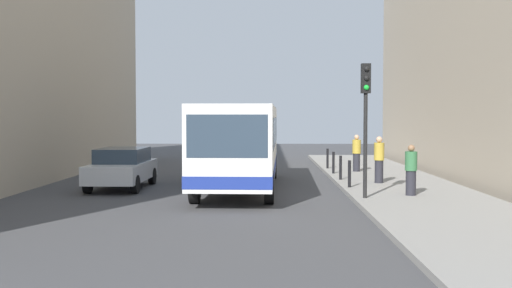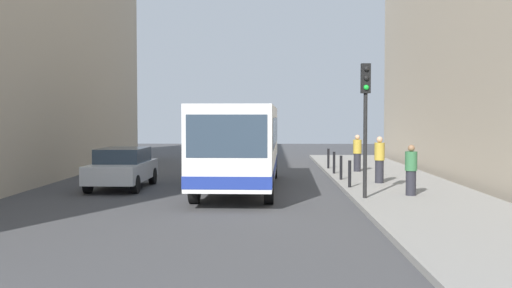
{
  "view_description": "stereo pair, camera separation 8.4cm",
  "coord_description": "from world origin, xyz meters",
  "px_view_note": "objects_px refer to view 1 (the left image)",
  "views": [
    {
      "loc": [
        0.57,
        -20.41,
        2.64
      ],
      "look_at": [
        0.18,
        0.23,
        1.73
      ],
      "focal_mm": 43.77,
      "sensor_mm": 36.0,
      "label": 1
    },
    {
      "loc": [
        0.65,
        -20.41,
        2.64
      ],
      "look_at": [
        0.18,
        0.23,
        1.73
      ],
      "focal_mm": 43.77,
      "sensor_mm": 36.0,
      "label": 2
    }
  ],
  "objects_px": {
    "bollard_near": "(349,174)",
    "bollard_farthest": "(328,158)",
    "car_beside_bus": "(122,167)",
    "traffic_light": "(366,105)",
    "bollard_far": "(333,163)",
    "pedestrian_mid_sidewalk": "(379,160)",
    "pedestrian_near_signal": "(411,170)",
    "bus": "(241,142)",
    "pedestrian_far_sidewalk": "(357,153)",
    "bollard_mid": "(341,168)"
  },
  "relations": [
    {
      "from": "car_beside_bus",
      "to": "bollard_farthest",
      "type": "xyz_separation_m",
      "value": [
        8.23,
        7.26,
        -0.16
      ]
    },
    {
      "from": "pedestrian_mid_sidewalk",
      "to": "car_beside_bus",
      "type": "bearing_deg",
      "value": -84.96
    },
    {
      "from": "bollard_mid",
      "to": "bollard_far",
      "type": "distance_m",
      "value": 2.68
    },
    {
      "from": "bollard_far",
      "to": "pedestrian_mid_sidewalk",
      "type": "distance_m",
      "value": 4.12
    },
    {
      "from": "bus",
      "to": "bollard_farthest",
      "type": "distance_m",
      "value": 8.27
    },
    {
      "from": "traffic_light",
      "to": "bollard_mid",
      "type": "relative_size",
      "value": 4.32
    },
    {
      "from": "traffic_light",
      "to": "bollard_farthest",
      "type": "distance_m",
      "value": 11.18
    },
    {
      "from": "bollard_farthest",
      "to": "pedestrian_far_sidewalk",
      "type": "height_order",
      "value": "pedestrian_far_sidewalk"
    },
    {
      "from": "car_beside_bus",
      "to": "pedestrian_mid_sidewalk",
      "type": "bearing_deg",
      "value": -175.34
    },
    {
      "from": "bollard_farthest",
      "to": "pedestrian_far_sidewalk",
      "type": "xyz_separation_m",
      "value": [
        1.15,
        -1.65,
        0.36
      ]
    },
    {
      "from": "bollard_mid",
      "to": "car_beside_bus",
      "type": "bearing_deg",
      "value": -167.05
    },
    {
      "from": "bollard_farthest",
      "to": "bollard_near",
      "type": "bearing_deg",
      "value": -90.0
    },
    {
      "from": "pedestrian_mid_sidewalk",
      "to": "pedestrian_far_sidewalk",
      "type": "xyz_separation_m",
      "value": [
        -0.14,
        4.92,
        -0.04
      ]
    },
    {
      "from": "car_beside_bus",
      "to": "pedestrian_mid_sidewalk",
      "type": "xyz_separation_m",
      "value": [
        9.53,
        0.69,
        0.24
      ]
    },
    {
      "from": "car_beside_bus",
      "to": "traffic_light",
      "type": "distance_m",
      "value": 9.37
    },
    {
      "from": "traffic_light",
      "to": "car_beside_bus",
      "type": "bearing_deg",
      "value": 156.22
    },
    {
      "from": "bus",
      "to": "pedestrian_far_sidewalk",
      "type": "distance_m",
      "value": 7.54
    },
    {
      "from": "bus",
      "to": "pedestrian_far_sidewalk",
      "type": "bearing_deg",
      "value": -130.6
    },
    {
      "from": "bollard_mid",
      "to": "pedestrian_far_sidewalk",
      "type": "height_order",
      "value": "pedestrian_far_sidewalk"
    },
    {
      "from": "bollard_mid",
      "to": "pedestrian_near_signal",
      "type": "height_order",
      "value": "pedestrian_near_signal"
    },
    {
      "from": "bollard_far",
      "to": "pedestrian_near_signal",
      "type": "distance_m",
      "value": 7.77
    },
    {
      "from": "car_beside_bus",
      "to": "pedestrian_near_signal",
      "type": "height_order",
      "value": "pedestrian_near_signal"
    },
    {
      "from": "bollard_farthest",
      "to": "car_beside_bus",
      "type": "bearing_deg",
      "value": -138.58
    },
    {
      "from": "bollard_mid",
      "to": "bollard_farthest",
      "type": "xyz_separation_m",
      "value": [
        0.0,
        5.37,
        0.0
      ]
    },
    {
      "from": "bollard_far",
      "to": "pedestrian_near_signal",
      "type": "height_order",
      "value": "pedestrian_near_signal"
    },
    {
      "from": "bus",
      "to": "bollard_far",
      "type": "xyz_separation_m",
      "value": [
        3.87,
        4.55,
        -1.1
      ]
    },
    {
      "from": "traffic_light",
      "to": "bollard_far",
      "type": "relative_size",
      "value": 4.32
    },
    {
      "from": "traffic_light",
      "to": "bollard_mid",
      "type": "height_order",
      "value": "traffic_light"
    },
    {
      "from": "pedestrian_mid_sidewalk",
      "to": "bollard_farthest",
      "type": "bearing_deg",
      "value": -167.91
    },
    {
      "from": "bollard_near",
      "to": "bollard_farthest",
      "type": "distance_m",
      "value": 8.05
    },
    {
      "from": "bollard_farthest",
      "to": "pedestrian_mid_sidewalk",
      "type": "xyz_separation_m",
      "value": [
        1.3,
        -6.57,
        0.4
      ]
    },
    {
      "from": "traffic_light",
      "to": "bollard_far",
      "type": "bearing_deg",
      "value": 90.69
    },
    {
      "from": "traffic_light",
      "to": "bollard_near",
      "type": "xyz_separation_m",
      "value": [
        -0.1,
        2.88,
        -2.38
      ]
    },
    {
      "from": "bollard_mid",
      "to": "pedestrian_near_signal",
      "type": "distance_m",
      "value": 5.18
    },
    {
      "from": "car_beside_bus",
      "to": "pedestrian_near_signal",
      "type": "distance_m",
      "value": 10.33
    },
    {
      "from": "bus",
      "to": "bollard_mid",
      "type": "xyz_separation_m",
      "value": [
        3.87,
        1.86,
        -1.1
      ]
    },
    {
      "from": "pedestrian_near_signal",
      "to": "pedestrian_mid_sidewalk",
      "type": "distance_m",
      "value": 3.71
    },
    {
      "from": "bus",
      "to": "car_beside_bus",
      "type": "xyz_separation_m",
      "value": [
        -4.36,
        -0.03,
        -0.94
      ]
    },
    {
      "from": "car_beside_bus",
      "to": "bollard_farthest",
      "type": "relative_size",
      "value": 4.65
    },
    {
      "from": "car_beside_bus",
      "to": "bollard_near",
      "type": "bearing_deg",
      "value": 175.04
    },
    {
      "from": "bollard_farthest",
      "to": "traffic_light",
      "type": "bearing_deg",
      "value": -89.48
    },
    {
      "from": "car_beside_bus",
      "to": "traffic_light",
      "type": "xyz_separation_m",
      "value": [
        8.33,
        -3.67,
        2.22
      ]
    },
    {
      "from": "bus",
      "to": "pedestrian_near_signal",
      "type": "height_order",
      "value": "bus"
    },
    {
      "from": "bollard_farthest",
      "to": "pedestrian_mid_sidewalk",
      "type": "bearing_deg",
      "value": -78.82
    },
    {
      "from": "pedestrian_mid_sidewalk",
      "to": "pedestrian_far_sidewalk",
      "type": "bearing_deg",
      "value": -177.4
    },
    {
      "from": "bollard_near",
      "to": "pedestrian_far_sidewalk",
      "type": "relative_size",
      "value": 0.57
    },
    {
      "from": "pedestrian_near_signal",
      "to": "pedestrian_far_sidewalk",
      "type": "distance_m",
      "value": 8.63
    },
    {
      "from": "bollard_farthest",
      "to": "bollard_far",
      "type": "bearing_deg",
      "value": -90.0
    },
    {
      "from": "bollard_near",
      "to": "pedestrian_mid_sidewalk",
      "type": "xyz_separation_m",
      "value": [
        1.3,
        1.48,
        0.4
      ]
    },
    {
      "from": "bollard_farthest",
      "to": "pedestrian_far_sidewalk",
      "type": "distance_m",
      "value": 2.05
    }
  ]
}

